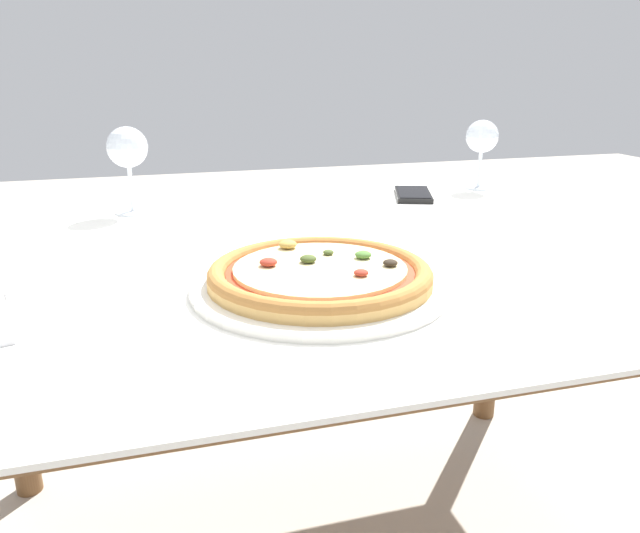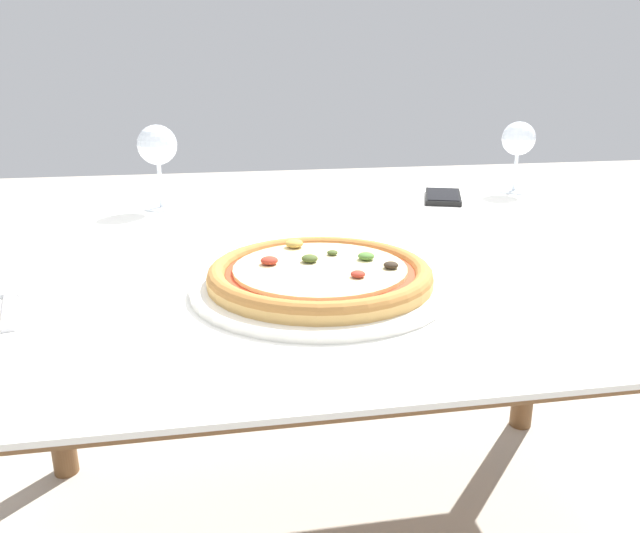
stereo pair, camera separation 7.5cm
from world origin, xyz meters
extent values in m
cube|color=brown|center=(0.00, 0.00, 0.70)|extent=(1.35, 1.02, 0.04)
cube|color=white|center=(0.00, 0.00, 0.72)|extent=(1.45, 1.12, 0.01)
cylinder|color=brown|center=(-0.62, 0.45, 0.34)|extent=(0.06, 0.06, 0.68)
cylinder|color=brown|center=(0.62, 0.45, 0.34)|extent=(0.06, 0.06, 0.68)
cylinder|color=white|center=(-0.09, -0.28, 0.73)|extent=(0.31, 0.31, 0.01)
cylinder|color=tan|center=(-0.09, -0.28, 0.74)|extent=(0.27, 0.27, 0.01)
torus|color=#B27538|center=(-0.09, -0.28, 0.74)|extent=(0.27, 0.27, 0.02)
cylinder|color=#BC381E|center=(-0.09, -0.28, 0.74)|extent=(0.23, 0.23, 0.00)
cylinder|color=beige|center=(-0.09, -0.28, 0.75)|extent=(0.21, 0.21, 0.00)
ellipsoid|color=#4C7A33|center=(-0.03, -0.26, 0.76)|extent=(0.02, 0.02, 0.01)
ellipsoid|color=#2D2319|center=(-0.01, -0.30, 0.75)|extent=(0.02, 0.02, 0.01)
ellipsoid|color=#425123|center=(-0.07, -0.23, 0.75)|extent=(0.01, 0.01, 0.01)
ellipsoid|color=#BC9342|center=(-0.11, -0.19, 0.76)|extent=(0.02, 0.02, 0.01)
ellipsoid|color=#A83323|center=(-0.06, -0.33, 0.75)|extent=(0.02, 0.02, 0.01)
ellipsoid|color=#A83323|center=(-0.15, -0.26, 0.76)|extent=(0.02, 0.02, 0.01)
ellipsoid|color=#425123|center=(-0.10, -0.26, 0.76)|extent=(0.02, 0.02, 0.01)
cube|color=silver|center=(-0.45, -0.29, 0.72)|extent=(0.04, 0.11, 0.00)
cube|color=silver|center=(-0.46, -0.20, 0.72)|extent=(0.02, 0.04, 0.00)
cube|color=silver|center=(-0.46, -0.20, 0.72)|extent=(0.02, 0.04, 0.00)
cylinder|color=silver|center=(-0.31, 0.21, 0.72)|extent=(0.06, 0.06, 0.00)
cylinder|color=silver|center=(-0.31, 0.21, 0.77)|extent=(0.01, 0.01, 0.09)
sphere|color=silver|center=(-0.31, 0.21, 0.84)|extent=(0.07, 0.07, 0.07)
cylinder|color=silver|center=(0.42, 0.25, 0.72)|extent=(0.07, 0.07, 0.00)
cylinder|color=silver|center=(0.42, 0.25, 0.76)|extent=(0.01, 0.01, 0.08)
sphere|color=silver|center=(0.42, 0.25, 0.83)|extent=(0.07, 0.07, 0.07)
cube|color=black|center=(0.25, 0.21, 0.73)|extent=(0.11, 0.16, 0.01)
cube|color=black|center=(0.25, 0.21, 0.73)|extent=(0.10, 0.14, 0.00)
camera|label=1|loc=(-0.29, -0.97, 0.98)|focal=35.00mm
camera|label=2|loc=(-0.22, -0.98, 0.98)|focal=35.00mm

